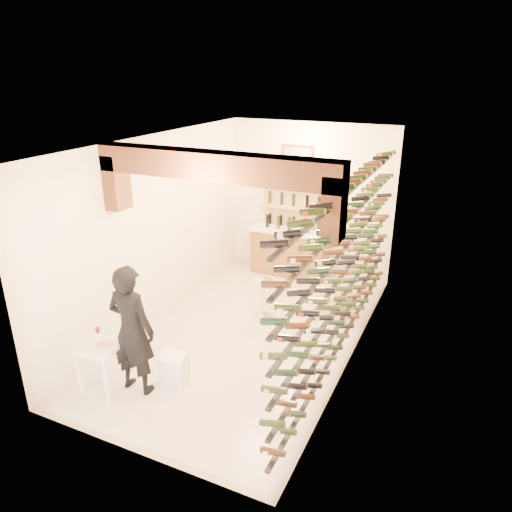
{
  "coord_description": "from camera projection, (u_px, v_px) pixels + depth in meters",
  "views": [
    {
      "loc": [
        3.11,
        -6.39,
        4.21
      ],
      "look_at": [
        0.0,
        0.3,
        1.3
      ],
      "focal_mm": 33.77,
      "sensor_mm": 36.0,
      "label": 1
    }
  ],
  "objects": [
    {
      "name": "chrome_barstool",
      "position": [
        262.0,
        297.0,
        8.5
      ],
      "size": [
        0.38,
        0.38,
        0.73
      ],
      "rotation": [
        0.0,
        0.0,
        0.42
      ],
      "color": "silver",
      "rests_on": "ground"
    },
    {
      "name": "room_shell",
      "position": [
        240.0,
        209.0,
        7.11
      ],
      "size": [
        3.52,
        6.02,
        3.21
      ],
      "color": "white",
      "rests_on": "ground"
    },
    {
      "name": "white_stool",
      "position": [
        174.0,
        369.0,
        6.83
      ],
      "size": [
        0.41,
        0.41,
        0.43
      ],
      "primitive_type": "cube",
      "rotation": [
        0.0,
        0.0,
        0.2
      ],
      "color": "white",
      "rests_on": "ground"
    },
    {
      "name": "tasting_table",
      "position": [
        101.0,
        354.0,
        6.47
      ],
      "size": [
        0.56,
        0.56,
        0.9
      ],
      "rotation": [
        0.0,
        0.0,
        0.09
      ],
      "color": "white",
      "rests_on": "ground"
    },
    {
      "name": "ground",
      "position": [
        249.0,
        333.0,
        8.16
      ],
      "size": [
        6.0,
        6.0,
        0.0
      ],
      "primitive_type": "plane",
      "color": "beige",
      "rests_on": "ground"
    },
    {
      "name": "wine_rack",
      "position": [
        343.0,
        263.0,
        6.99
      ],
      "size": [
        0.32,
        5.7,
        2.56
      ],
      "color": "black",
      "rests_on": "ground"
    },
    {
      "name": "crate_lower",
      "position": [
        333.0,
        306.0,
        8.79
      ],
      "size": [
        0.5,
        0.39,
        0.27
      ],
      "primitive_type": "cube",
      "rotation": [
        0.0,
        0.0,
        -0.2
      ],
      "color": "#E4AE7D",
      "rests_on": "ground"
    },
    {
      "name": "crate_upper",
      "position": [
        334.0,
        292.0,
        8.68
      ],
      "size": [
        0.61,
        0.51,
        0.3
      ],
      "primitive_type": "cube",
      "rotation": [
        0.0,
        0.0,
        -0.33
      ],
      "color": "#E4AE7D",
      "rests_on": "crate_lower"
    },
    {
      "name": "back_shelving",
      "position": [
        294.0,
        219.0,
        10.28
      ],
      "size": [
        1.4,
        0.31,
        2.73
      ],
      "color": "tan",
      "rests_on": "ground"
    },
    {
      "name": "person",
      "position": [
        132.0,
        330.0,
        6.43
      ],
      "size": [
        0.69,
        0.46,
        1.86
      ],
      "primitive_type": "imported",
      "rotation": [
        0.0,
        0.0,
        3.16
      ],
      "color": "black",
      "rests_on": "ground"
    },
    {
      "name": "back_counter",
      "position": [
        289.0,
        251.0,
        10.31
      ],
      "size": [
        1.7,
        0.62,
        1.29
      ],
      "color": "brown",
      "rests_on": "ground"
    }
  ]
}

